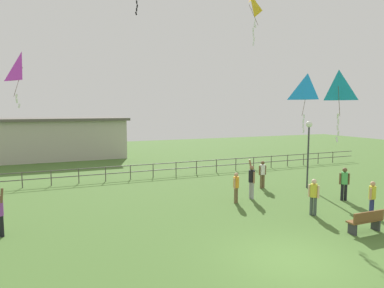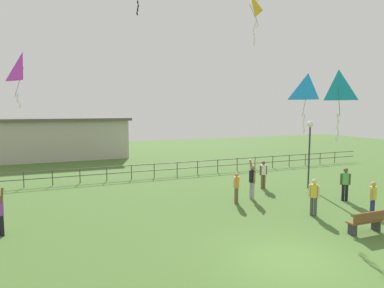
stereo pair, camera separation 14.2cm
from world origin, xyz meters
TOP-DOWN VIEW (x-y plane):
  - ground_plane at (0.00, 0.00)m, footprint 80.00×80.00m
  - lamppost at (7.17, 7.42)m, footprint 0.36×0.36m
  - park_bench at (4.11, 0.83)m, footprint 1.50×0.43m
  - person_0 at (4.70, 8.40)m, footprint 0.49×0.30m
  - person_1 at (3.80, 3.26)m, footprint 0.30×0.43m
  - person_2 at (6.97, 4.53)m, footprint 0.45×0.31m
  - person_4 at (2.83, 6.66)m, footprint 0.33×0.53m
  - person_5 at (1.69, 6.30)m, footprint 0.39×0.30m
  - person_6 at (6.01, 2.13)m, footprint 0.45×0.29m
  - kite_0 at (2.96, 1.33)m, footprint 0.86×0.99m
  - kite_3 at (-7.74, 9.47)m, footprint 1.00×1.16m
  - kite_4 at (2.55, 6.71)m, footprint 0.82×0.97m
  - kite_8 at (4.29, 4.44)m, footprint 1.22×1.24m
  - waterfront_railing at (-0.32, 14.00)m, footprint 36.01×0.06m
  - pavilion_building at (-5.96, 26.00)m, footprint 12.53×5.57m

SIDE VIEW (x-z plane):
  - ground_plane at x=0.00m, z-range 0.00..0.00m
  - park_bench at x=4.11m, z-range 0.04..0.89m
  - waterfront_railing at x=-0.32m, z-range 0.15..1.10m
  - person_5 at x=1.69m, z-range 0.11..1.63m
  - person_6 at x=6.01m, z-range 0.12..1.66m
  - person_1 at x=3.80m, z-range 0.12..1.74m
  - person_0 at x=4.70m, z-range 0.12..1.74m
  - person_2 at x=6.97m, z-range 0.13..1.82m
  - person_4 at x=2.83m, z-range 0.00..2.05m
  - pavilion_building at x=-5.96m, z-range 0.02..3.82m
  - lamppost at x=7.17m, z-range 0.94..4.89m
  - kite_0 at x=2.96m, z-range 4.07..6.68m
  - kite_8 at x=4.29m, z-range 4.19..6.83m
  - kite_3 at x=-7.74m, z-range 5.23..7.75m
  - kite_4 at x=2.55m, z-range 8.40..10.86m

